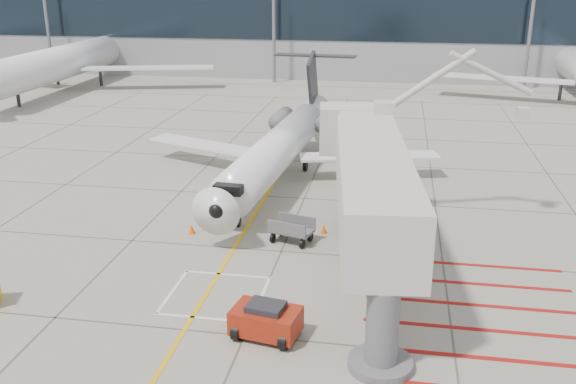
# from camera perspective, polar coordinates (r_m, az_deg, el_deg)

# --- Properties ---
(ground_plane) EXTENTS (260.00, 260.00, 0.00)m
(ground_plane) POSITION_cam_1_polar(r_m,az_deg,el_deg) (29.09, -2.02, -8.53)
(ground_plane) COLOR gray
(ground_plane) RESTS_ON ground
(regional_jet) EXTENTS (23.67, 28.86, 7.15)m
(regional_jet) POSITION_cam_1_polar(r_m,az_deg,el_deg) (40.41, -1.70, 4.97)
(regional_jet) COLOR white
(regional_jet) RESTS_ON ground_plane
(jet_bridge) EXTENTS (11.76, 21.15, 8.08)m
(jet_bridge) POSITION_cam_1_polar(r_m,az_deg,el_deg) (28.46, 7.51, -0.44)
(jet_bridge) COLOR beige
(jet_bridge) RESTS_ON ground_plane
(pushback_tug) EXTENTS (2.82, 2.04, 1.50)m
(pushback_tug) POSITION_cam_1_polar(r_m,az_deg,el_deg) (25.25, -1.97, -11.24)
(pushback_tug) COLOR maroon
(pushback_tug) RESTS_ON ground_plane
(baggage_cart) EXTENTS (2.45, 1.91, 1.36)m
(baggage_cart) POSITION_cam_1_polar(r_m,az_deg,el_deg) (33.44, 0.32, -3.38)
(baggage_cart) COLOR #535458
(baggage_cart) RESTS_ON ground_plane
(ground_power_unit) EXTENTS (2.71, 1.63, 2.11)m
(ground_power_unit) POSITION_cam_1_polar(r_m,az_deg,el_deg) (29.35, 8.88, -6.20)
(ground_power_unit) COLOR silver
(ground_power_unit) RESTS_ON ground_plane
(cone_nose) EXTENTS (0.39, 0.39, 0.54)m
(cone_nose) POSITION_cam_1_polar(r_m,az_deg,el_deg) (35.02, -8.58, -3.26)
(cone_nose) COLOR #F2570C
(cone_nose) RESTS_ON ground_plane
(cone_side) EXTENTS (0.34, 0.34, 0.48)m
(cone_side) POSITION_cam_1_polar(r_m,az_deg,el_deg) (34.75, 3.20, -3.30)
(cone_side) COLOR #E4560C
(cone_side) RESTS_ON ground_plane
(terminal_building) EXTENTS (180.00, 28.00, 14.00)m
(terminal_building) POSITION_cam_1_polar(r_m,az_deg,el_deg) (95.51, 12.96, 14.89)
(terminal_building) COLOR gray
(terminal_building) RESTS_ON ground_plane
(terminal_glass_band) EXTENTS (180.00, 0.10, 6.00)m
(terminal_glass_band) POSITION_cam_1_polar(r_m,az_deg,el_deg) (81.44, 13.45, 14.87)
(terminal_glass_band) COLOR black
(terminal_glass_band) RESTS_ON ground_plane
(bg_aircraft_b) EXTENTS (34.07, 37.86, 11.36)m
(bg_aircraft_b) POSITION_cam_1_polar(r_m,az_deg,el_deg) (81.29, -19.05, 12.71)
(bg_aircraft_b) COLOR silver
(bg_aircraft_b) RESTS_ON ground_plane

